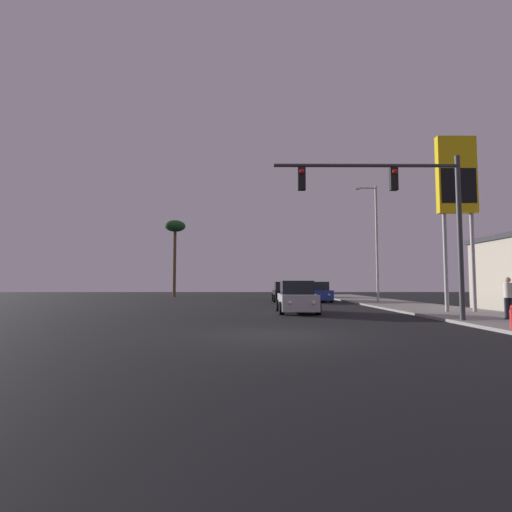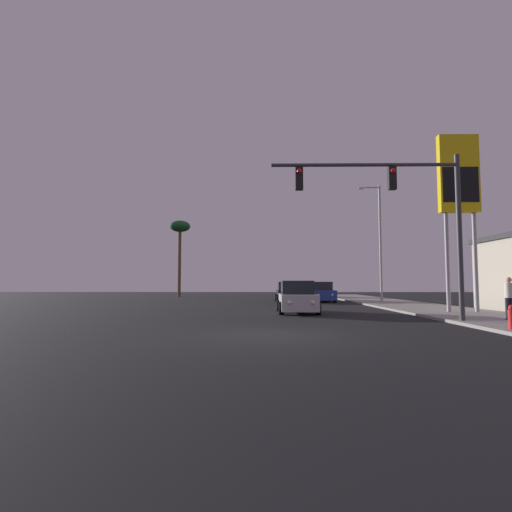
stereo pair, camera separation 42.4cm
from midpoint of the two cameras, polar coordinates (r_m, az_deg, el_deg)
ground_plane at (r=12.17m, az=2.08°, el=-11.20°), size 120.00×120.00×0.00m
sidewalk_right at (r=24.27m, az=24.17°, el=-7.09°), size 5.00×60.00×0.12m
car_blue at (r=34.40m, az=8.47°, el=-5.20°), size 2.04×4.33×1.68m
car_black at (r=34.02m, az=3.71°, el=-5.25°), size 2.04×4.32×1.68m
car_tan at (r=43.15m, az=6.70°, el=-4.95°), size 2.04×4.32×1.68m
car_silver at (r=21.18m, az=5.27°, el=-6.03°), size 2.04×4.32×1.68m
traffic_light_mast at (r=16.88m, az=19.88°, el=7.20°), size 7.42×0.36×6.50m
street_lamp at (r=32.15m, az=16.29°, el=2.61°), size 1.74×0.24×9.00m
gas_station_sign at (r=23.14m, az=26.28°, el=9.15°), size 2.00×0.42×9.00m
pedestrian_on_sidewalk at (r=18.83m, az=31.82°, el=-4.89°), size 0.34×0.32×1.67m
palm_tree_far at (r=47.39m, az=-11.75°, el=3.61°), size 2.40×2.40×8.87m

